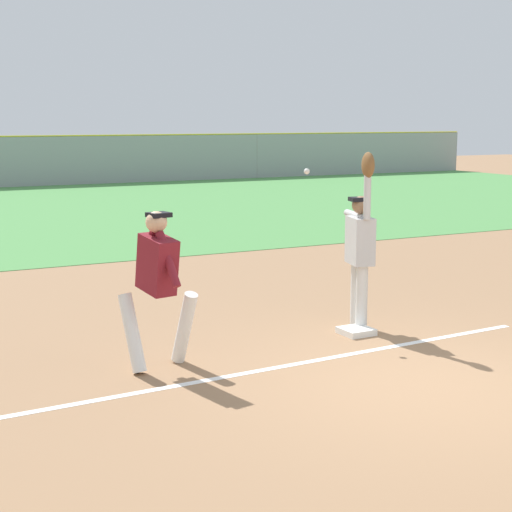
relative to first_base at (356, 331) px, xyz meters
The scene contains 9 objects.
ground_plane 1.99m from the first_base, 104.01° to the right, with size 78.43×78.43×0.00m, color #936D4C.
outfield_grass 15.39m from the first_base, 91.79° to the left, with size 46.26×18.08×0.01m, color #4C8C47.
chalk_foul_line 4.10m from the first_base, 167.32° to the right, with size 12.00×0.10×0.01m, color white.
first_base is the anchor object (origin of this frame).
fielder 1.12m from the first_base, 49.04° to the left, with size 0.36×0.89×2.28m.
runner 2.87m from the first_base, behind, with size 0.81×0.84×1.72m.
baseball 2.11m from the first_base, 124.08° to the left, with size 0.07×0.07×0.07m, color white.
parked_car_silver 27.99m from the first_base, 77.94° to the left, with size 4.40×2.12×1.25m.
parked_car_white 29.22m from the first_base, 67.22° to the left, with size 4.52×2.36×1.25m.
Camera 1 is at (-5.11, -6.26, 2.69)m, focal length 56.53 mm.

